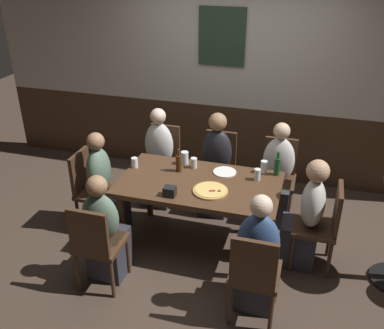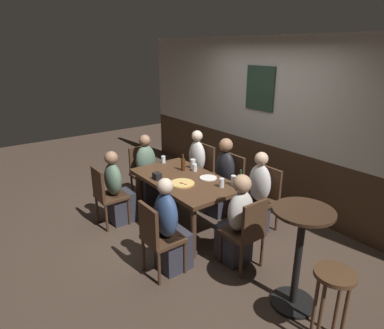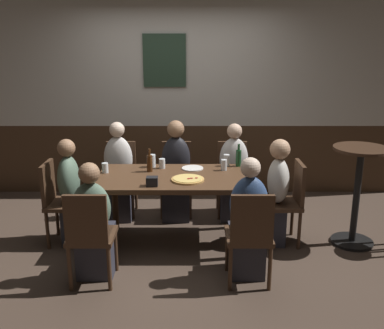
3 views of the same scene
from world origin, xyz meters
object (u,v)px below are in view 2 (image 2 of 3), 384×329
(pizza, at_px, (182,183))
(beer_bottle_green, at_px, (240,181))
(chair_head_west, at_px, (143,170))
(tumbler_short, at_px, (195,168))
(person_mid_far, at_px, (222,182))
(person_head_east, at_px, (237,226))
(person_right_near, at_px, (170,232))
(beer_glass_tall, at_px, (233,181))
(chair_head_east, at_px, (247,230))
(chair_right_far, at_px, (264,195))
(chair_right_near, at_px, (157,235))
(person_right_far, at_px, (256,200))
(person_left_near, at_px, (117,193))
(chair_left_far, at_px, (202,168))
(dining_table, at_px, (185,184))
(chair_left_near, at_px, (106,193))
(person_left_far, at_px, (195,170))
(bar_stool, at_px, (333,288))
(highball_clear, at_px, (222,183))
(plate_white_large, at_px, (208,178))
(side_bar_table, at_px, (299,251))
(chair_mid_far, at_px, (230,180))
(tumbler_water, at_px, (193,164))
(beer_bottle_brown, at_px, (183,164))
(condiment_caddy, at_px, (157,176))

(pizza, distance_m, beer_bottle_green, 0.76)
(chair_head_west, height_order, tumbler_short, chair_head_west)
(person_mid_far, height_order, person_head_east, person_mid_far)
(person_right_near, bearing_deg, beer_glass_tall, 96.26)
(chair_head_east, bearing_deg, chair_head_west, 180.00)
(chair_right_far, distance_m, chair_right_near, 1.72)
(person_right_far, height_order, beer_glass_tall, person_right_far)
(person_left_near, bearing_deg, person_mid_far, 63.71)
(chair_head_east, relative_size, person_mid_far, 0.74)
(pizza, bearing_deg, chair_left_far, 129.75)
(chair_right_near, bearing_deg, dining_table, 128.70)
(chair_left_near, bearing_deg, chair_right_near, 0.00)
(person_left_far, xyz_separation_m, beer_bottle_green, (1.39, -0.34, 0.35))
(person_head_east, xyz_separation_m, bar_stool, (1.31, -0.18, 0.09))
(pizza, distance_m, bar_stool, 2.21)
(person_right_far, distance_m, tumbler_short, 0.97)
(highball_clear, relative_size, plate_white_large, 0.50)
(beer_glass_tall, distance_m, side_bar_table, 1.40)
(chair_head_west, xyz_separation_m, person_left_near, (0.51, -0.70, -0.04))
(chair_mid_far, bearing_deg, person_right_far, -13.29)
(tumbler_water, distance_m, tumbler_short, 0.13)
(chair_left_far, xyz_separation_m, side_bar_table, (2.59, -0.89, 0.12))
(person_left_far, xyz_separation_m, beer_bottle_brown, (0.43, -0.54, 0.35))
(chair_mid_far, distance_m, chair_left_near, 1.85)
(person_left_near, bearing_deg, chair_right_near, -6.82)
(person_left_near, relative_size, condiment_caddy, 9.92)
(chair_mid_far, height_order, tumbler_short, chair_mid_far)
(beer_glass_tall, bearing_deg, dining_table, -147.30)
(pizza, relative_size, condiment_caddy, 3.00)
(plate_white_large, bearing_deg, chair_left_far, 145.74)
(chair_mid_far, xyz_separation_m, person_left_near, (-0.69, -1.55, -0.04))
(person_left_near, bearing_deg, chair_left_near, -90.00)
(chair_head_east, relative_size, side_bar_table, 0.84)
(chair_mid_far, xyz_separation_m, person_mid_far, (-0.00, -0.16, 0.01))
(beer_glass_tall, bearing_deg, chair_head_west, -168.28)
(dining_table, bearing_deg, plate_white_large, 52.54)
(bar_stool, bearing_deg, tumbler_water, 168.87)
(chair_right_far, height_order, beer_bottle_brown, beer_bottle_brown)
(dining_table, height_order, chair_mid_far, chair_mid_far)
(chair_left_far, relative_size, tumbler_water, 6.35)
(dining_table, relative_size, chair_right_far, 1.78)
(pizza, xyz_separation_m, bar_stool, (2.20, -0.03, -0.19))
(side_bar_table, height_order, bar_stool, side_bar_table)
(person_head_east, distance_m, beer_bottle_brown, 1.35)
(pizza, distance_m, condiment_caddy, 0.38)
(person_left_far, relative_size, tumbler_short, 10.87)
(highball_clear, xyz_separation_m, beer_glass_tall, (0.04, 0.17, 0.01))
(chair_mid_far, relative_size, person_left_far, 0.76)
(tumbler_short, height_order, beer_bottle_brown, beer_bottle_brown)
(person_right_near, bearing_deg, beer_bottle_brown, 137.96)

